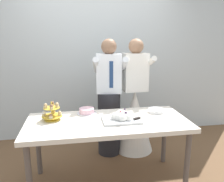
{
  "coord_description": "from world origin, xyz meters",
  "views": [
    {
      "loc": [
        -0.36,
        -2.38,
        1.7
      ],
      "look_at": [
        0.07,
        0.15,
        1.07
      ],
      "focal_mm": 36.72,
      "sensor_mm": 36.0,
      "label": 1
    }
  ],
  "objects_px": {
    "person_groom": "(109,104)",
    "plate_stack": "(156,111)",
    "cupcake_stand": "(52,113)",
    "round_cake": "(87,111)",
    "person_bride": "(134,113)",
    "dessert_table": "(108,127)",
    "main_cake_tray": "(121,117)"
  },
  "relations": [
    {
      "from": "person_groom",
      "to": "plate_stack",
      "type": "bearing_deg",
      "value": -45.94
    },
    {
      "from": "cupcake_stand",
      "to": "round_cake",
      "type": "height_order",
      "value": "cupcake_stand"
    },
    {
      "from": "cupcake_stand",
      "to": "person_bride",
      "type": "relative_size",
      "value": 0.14
    },
    {
      "from": "plate_stack",
      "to": "round_cake",
      "type": "relative_size",
      "value": 0.83
    },
    {
      "from": "cupcake_stand",
      "to": "plate_stack",
      "type": "bearing_deg",
      "value": 2.22
    },
    {
      "from": "dessert_table",
      "to": "cupcake_stand",
      "type": "distance_m",
      "value": 0.64
    },
    {
      "from": "person_groom",
      "to": "dessert_table",
      "type": "bearing_deg",
      "value": -100.28
    },
    {
      "from": "main_cake_tray",
      "to": "round_cake",
      "type": "xyz_separation_m",
      "value": [
        -0.37,
        0.3,
        -0.01
      ]
    },
    {
      "from": "plate_stack",
      "to": "round_cake",
      "type": "xyz_separation_m",
      "value": [
        -0.85,
        0.09,
        0.01
      ]
    },
    {
      "from": "main_cake_tray",
      "to": "person_bride",
      "type": "height_order",
      "value": "person_bride"
    },
    {
      "from": "plate_stack",
      "to": "person_groom",
      "type": "relative_size",
      "value": 0.12
    },
    {
      "from": "cupcake_stand",
      "to": "person_groom",
      "type": "distance_m",
      "value": 0.94
    },
    {
      "from": "cupcake_stand",
      "to": "person_bride",
      "type": "bearing_deg",
      "value": 28.41
    },
    {
      "from": "plate_stack",
      "to": "person_groom",
      "type": "distance_m",
      "value": 0.73
    },
    {
      "from": "dessert_table",
      "to": "main_cake_tray",
      "type": "xyz_separation_m",
      "value": [
        0.15,
        -0.03,
        0.12
      ]
    },
    {
      "from": "plate_stack",
      "to": "round_cake",
      "type": "height_order",
      "value": "round_cake"
    },
    {
      "from": "dessert_table",
      "to": "cupcake_stand",
      "type": "bearing_deg",
      "value": 168.17
    },
    {
      "from": "person_groom",
      "to": "cupcake_stand",
      "type": "bearing_deg",
      "value": -142.2
    },
    {
      "from": "dessert_table",
      "to": "cupcake_stand",
      "type": "height_order",
      "value": "cupcake_stand"
    },
    {
      "from": "main_cake_tray",
      "to": "cupcake_stand",
      "type": "bearing_deg",
      "value": 168.19
    },
    {
      "from": "cupcake_stand",
      "to": "plate_stack",
      "type": "relative_size",
      "value": 1.16
    },
    {
      "from": "plate_stack",
      "to": "dessert_table",
      "type": "bearing_deg",
      "value": -164.46
    },
    {
      "from": "person_groom",
      "to": "person_bride",
      "type": "bearing_deg",
      "value": 5.28
    },
    {
      "from": "cupcake_stand",
      "to": "person_bride",
      "type": "xyz_separation_m",
      "value": [
        1.12,
        0.61,
        -0.28
      ]
    },
    {
      "from": "main_cake_tray",
      "to": "person_groom",
      "type": "bearing_deg",
      "value": 91.77
    },
    {
      "from": "plate_stack",
      "to": "person_bride",
      "type": "xyz_separation_m",
      "value": [
        -0.12,
        0.56,
        -0.21
      ]
    },
    {
      "from": "round_cake",
      "to": "cupcake_stand",
      "type": "bearing_deg",
      "value": -160.21
    },
    {
      "from": "main_cake_tray",
      "to": "plate_stack",
      "type": "height_order",
      "value": "main_cake_tray"
    },
    {
      "from": "main_cake_tray",
      "to": "person_bride",
      "type": "distance_m",
      "value": 0.88
    },
    {
      "from": "person_bride",
      "to": "dessert_table",
      "type": "bearing_deg",
      "value": -124.88
    },
    {
      "from": "plate_stack",
      "to": "cupcake_stand",
      "type": "bearing_deg",
      "value": -177.78
    },
    {
      "from": "main_cake_tray",
      "to": "round_cake",
      "type": "relative_size",
      "value": 1.75
    }
  ]
}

